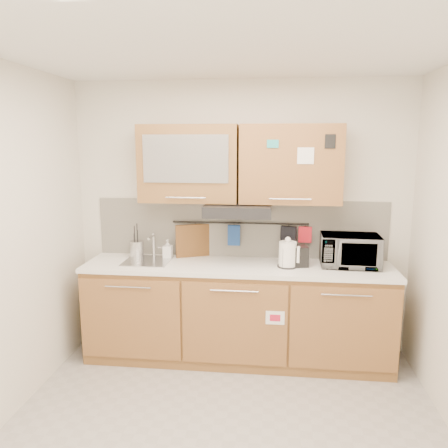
# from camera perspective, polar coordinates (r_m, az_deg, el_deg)

# --- Properties ---
(floor) EXTENTS (3.20, 3.20, 0.00)m
(floor) POSITION_cam_1_polar(r_m,az_deg,el_deg) (3.35, -0.18, -26.46)
(floor) COLOR #9E9993
(floor) RESTS_ON ground
(ceiling) EXTENTS (3.20, 3.20, 0.00)m
(ceiling) POSITION_cam_1_polar(r_m,az_deg,el_deg) (2.74, -0.22, 22.82)
(ceiling) COLOR white
(ceiling) RESTS_ON wall_back
(wall_back) EXTENTS (3.20, 0.00, 3.20)m
(wall_back) POSITION_cam_1_polar(r_m,az_deg,el_deg) (4.23, 2.14, 0.78)
(wall_back) COLOR silver
(wall_back) RESTS_ON ground
(base_cabinet) EXTENTS (2.80, 0.64, 0.88)m
(base_cabinet) POSITION_cam_1_polar(r_m,az_deg,el_deg) (4.19, 1.73, -12.10)
(base_cabinet) COLOR brown
(base_cabinet) RESTS_ON floor
(countertop) EXTENTS (2.82, 0.62, 0.04)m
(countertop) POSITION_cam_1_polar(r_m,az_deg,el_deg) (4.02, 1.76, -5.60)
(countertop) COLOR white
(countertop) RESTS_ON base_cabinet
(backsplash) EXTENTS (2.80, 0.02, 0.56)m
(backsplash) POSITION_cam_1_polar(r_m,az_deg,el_deg) (4.24, 2.12, -0.58)
(backsplash) COLOR silver
(backsplash) RESTS_ON countertop
(upper_cabinets) EXTENTS (1.82, 0.37, 0.70)m
(upper_cabinets) POSITION_cam_1_polar(r_m,az_deg,el_deg) (4.00, 1.93, 7.86)
(upper_cabinets) COLOR brown
(upper_cabinets) RESTS_ON wall_back
(range_hood) EXTENTS (0.60, 0.46, 0.10)m
(range_hood) POSITION_cam_1_polar(r_m,az_deg,el_deg) (3.97, 1.88, 1.88)
(range_hood) COLOR black
(range_hood) RESTS_ON upper_cabinets
(sink) EXTENTS (0.42, 0.40, 0.26)m
(sink) POSITION_cam_1_polar(r_m,az_deg,el_deg) (4.18, -9.92, -4.77)
(sink) COLOR silver
(sink) RESTS_ON countertop
(utensil_rail) EXTENTS (1.30, 0.02, 0.02)m
(utensil_rail) POSITION_cam_1_polar(r_m,az_deg,el_deg) (4.19, 2.08, 0.12)
(utensil_rail) COLOR black
(utensil_rail) RESTS_ON backsplash
(utensil_crock) EXTENTS (0.16, 0.16, 0.34)m
(utensil_crock) POSITION_cam_1_polar(r_m,az_deg,el_deg) (4.30, -11.30, -3.26)
(utensil_crock) COLOR #B3B4B8
(utensil_crock) RESTS_ON countertop
(kettle) EXTENTS (0.21, 0.20, 0.28)m
(kettle) POSITION_cam_1_polar(r_m,az_deg,el_deg) (3.95, 8.32, -4.03)
(kettle) COLOR white
(kettle) RESTS_ON countertop
(toaster) EXTENTS (0.27, 0.20, 0.18)m
(toaster) POSITION_cam_1_polar(r_m,az_deg,el_deg) (3.99, 9.10, -4.16)
(toaster) COLOR black
(toaster) RESTS_ON countertop
(microwave) EXTENTS (0.53, 0.37, 0.29)m
(microwave) POSITION_cam_1_polar(r_m,az_deg,el_deg) (4.09, 16.11, -3.36)
(microwave) COLOR #999999
(microwave) RESTS_ON countertop
(soap_bottle) EXTENTS (0.09, 0.09, 0.18)m
(soap_bottle) POSITION_cam_1_polar(r_m,az_deg,el_deg) (4.24, -7.36, -3.25)
(soap_bottle) COLOR #999999
(soap_bottle) RESTS_ON countertop
(cutting_board) EXTENTS (0.36, 0.18, 0.47)m
(cutting_board) POSITION_cam_1_polar(r_m,az_deg,el_deg) (4.28, -3.77, -3.16)
(cutting_board) COLOR brown
(cutting_board) RESTS_ON utensil_rail
(oven_mitt) EXTENTS (0.12, 0.03, 0.20)m
(oven_mitt) POSITION_cam_1_polar(r_m,az_deg,el_deg) (4.20, 1.30, -1.48)
(oven_mitt) COLOR navy
(oven_mitt) RESTS_ON utensil_rail
(dark_pouch) EXTENTS (0.15, 0.09, 0.23)m
(dark_pouch) POSITION_cam_1_polar(r_m,az_deg,el_deg) (4.19, 8.41, -1.85)
(dark_pouch) COLOR black
(dark_pouch) RESTS_ON utensil_rail
(pot_holder) EXTENTS (0.12, 0.02, 0.15)m
(pot_holder) POSITION_cam_1_polar(r_m,az_deg,el_deg) (4.19, 10.54, -1.37)
(pot_holder) COLOR red
(pot_holder) RESTS_ON utensil_rail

